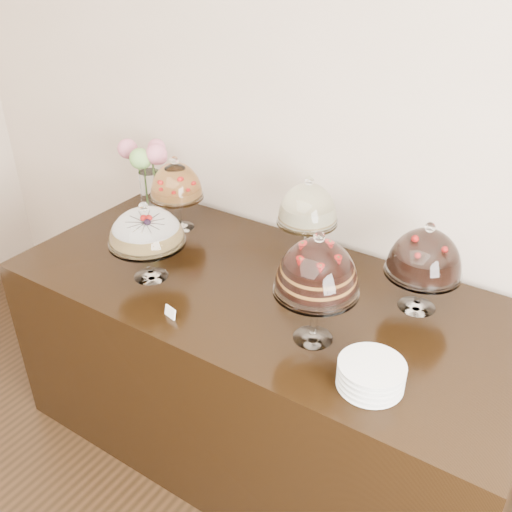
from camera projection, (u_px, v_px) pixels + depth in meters
The scene contains 10 objects.
wall_back at pixel (345, 118), 2.46m from camera, with size 5.00×0.04×3.00m, color beige.
display_counter at pixel (262, 368), 2.64m from camera, with size 2.20×1.00×0.90m, color black.
cake_stand_sugar_sponge at pixel (146, 230), 2.37m from camera, with size 0.33×0.33×0.36m.
cake_stand_choco_layer at pixel (317, 271), 1.97m from camera, with size 0.31×0.31×0.45m.
cake_stand_cheesecake at pixel (308, 208), 2.48m from camera, with size 0.27×0.27×0.40m.
cake_stand_dark_choco at pixel (425, 256), 2.17m from camera, with size 0.30×0.30×0.38m.
cake_stand_fruit_tart at pixel (176, 184), 2.76m from camera, with size 0.26×0.26×0.38m.
flower_vase at pixel (147, 167), 2.95m from camera, with size 0.32×0.25×0.38m.
plate_stack at pixel (371, 375), 1.87m from camera, with size 0.22×0.22×0.09m.
price_card_left at pixel (170, 312), 2.22m from camera, with size 0.06×0.01×0.04m, color white.
Camera 1 is at (1.01, 0.76, 2.24)m, focal length 40.00 mm.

